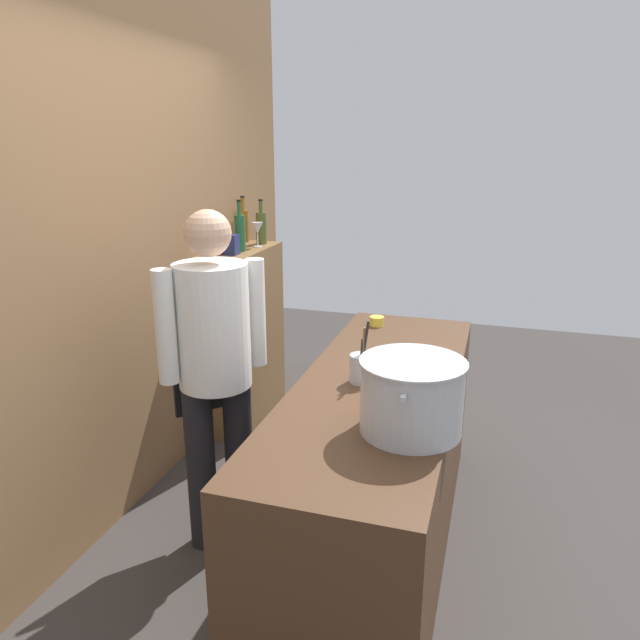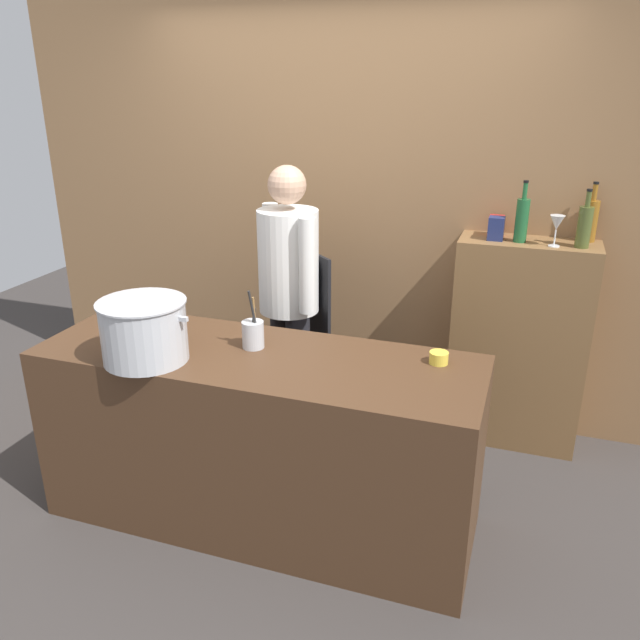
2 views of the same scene
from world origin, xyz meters
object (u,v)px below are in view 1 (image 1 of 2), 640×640
Objects in this scene: utensil_crock at (361,368)px; wine_bottle_amber at (243,225)px; stockpot_large at (412,396)px; spice_tin_navy at (231,245)px; wine_bottle_green at (240,232)px; spice_tin_red at (216,245)px; butter_jar at (377,321)px; wine_glass_wide at (257,229)px; wine_bottle_olive at (261,227)px; chef at (214,359)px.

wine_bottle_amber is at bearing 39.60° from utensil_crock.
stockpot_large is 3.52× the size of spice_tin_navy.
utensil_crock is 0.87× the size of wine_bottle_green.
stockpot_large is at bearing -133.12° from spice_tin_red.
utensil_crock reaches higher than butter_jar.
spice_tin_red is at bearing 154.12° from wine_glass_wide.
spice_tin_navy is at bearing 82.27° from butter_jar.
stockpot_large is 5.28× the size of butter_jar.
wine_bottle_amber reaches higher than wine_glass_wide.
butter_jar is 0.51× the size of wine_glass_wide.
wine_bottle_olive is 0.16m from wine_bottle_amber.
spice_tin_navy is at bearing 177.26° from wine_bottle_olive.
utensil_crock is at bearing -143.43° from wine_bottle_olive.
wine_glass_wide is 0.32m from spice_tin_navy.
stockpot_large is 0.50m from utensil_crock.
utensil_crock is 1.84m from wine_bottle_olive.
wine_bottle_olive is at bearing 36.57° from utensil_crock.
chef is at bearing 97.12° from utensil_crock.
spice_tin_navy is at bearing 44.64° from stockpot_large.
utensil_crock is 0.90× the size of wine_bottle_amber.
spice_tin_red reaches higher than stockpot_large.
wine_bottle_green reaches higher than wine_bottle_amber.
stockpot_large is at bearing -137.99° from wine_bottle_green.
butter_jar is 1.21m from wine_bottle_olive.
wine_bottle_green is (1.52, 1.37, 0.33)m from stockpot_large.
wine_bottle_green is 0.19m from spice_tin_red.
stockpot_large is at bearing -141.26° from wine_bottle_amber.
wine_glass_wide is at bearing -124.48° from chef.
wine_bottle_green is (1.12, 1.09, 0.40)m from utensil_crock.
wine_glass_wide is at bearing -9.30° from spice_tin_navy.
stockpot_large is (-0.31, -0.97, 0.08)m from chef.
spice_tin_navy is (-0.45, 0.02, -0.05)m from wine_bottle_olive.
wine_bottle_green is 2.61× the size of spice_tin_navy.
chef is 1.11m from butter_jar.
wine_bottle_amber is 0.25m from wine_glass_wide.
wine_bottle_green is 0.19m from wine_glass_wide.
wine_bottle_olive is 0.95× the size of wine_bottle_amber.
chef is 1.49m from wine_glass_wide.
wine_glass_wide is (0.44, 0.93, 0.44)m from butter_jar.
spice_tin_red is (-0.01, 0.10, -0.01)m from spice_tin_navy.
chef is 14.59× the size of spice_tin_red.
wine_bottle_amber reaches higher than utensil_crock.
utensil_crock is at bearing -132.29° from spice_tin_navy.
wine_bottle_green reaches higher than spice_tin_red.
utensil_crock is 0.87m from butter_jar.
wine_bottle_amber is at bearing 46.14° from wine_glass_wide.
wine_glass_wide is (1.30, 1.04, 0.40)m from utensil_crock.
spice_tin_red is (1.38, 1.48, 0.26)m from stockpot_large.
butter_jar is 1.12m from wine_glass_wide.
wine_bottle_amber is 0.38m from wine_bottle_green.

